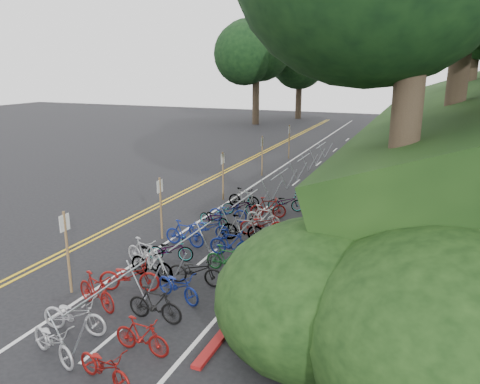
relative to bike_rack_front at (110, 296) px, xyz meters
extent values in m
plane|color=black|center=(-2.82, 1.20, -0.90)|extent=(120.00, 120.00, 0.00)
cube|color=gold|center=(-4.97, 11.20, -0.90)|extent=(0.12, 80.00, 0.01)
cube|color=gold|center=(-4.67, 11.20, -0.90)|extent=(0.12, 80.00, 0.01)
cube|color=silver|center=(-1.82, 11.20, -0.90)|extent=(0.12, 80.00, 0.01)
cube|color=silver|center=(2.38, 11.20, -0.90)|extent=(0.12, 80.00, 0.01)
cube|color=silver|center=(0.28, -0.80, -0.90)|extent=(0.10, 1.60, 0.01)
cube|color=silver|center=(0.28, 5.20, -0.90)|extent=(0.10, 1.60, 0.01)
cube|color=silver|center=(0.28, 11.20, -0.90)|extent=(0.10, 1.60, 0.01)
cube|color=silver|center=(0.28, 17.20, -0.90)|extent=(0.10, 1.60, 0.01)
cube|color=silver|center=(0.28, 23.20, -0.90)|extent=(0.10, 1.60, 0.01)
cube|color=silver|center=(0.28, 29.20, -0.90)|extent=(0.10, 1.60, 0.01)
cube|color=silver|center=(0.28, 35.20, -0.90)|extent=(0.10, 1.60, 0.01)
cube|color=maroon|center=(2.88, 13.20, -0.85)|extent=(0.25, 28.00, 0.10)
cube|color=#382819|center=(3.58, 23.20, -0.82)|extent=(1.40, 44.00, 0.16)
ellipsoid|color=#284C19|center=(4.38, 4.20, 0.14)|extent=(2.00, 2.80, 1.60)
ellipsoid|color=#284C19|center=(5.18, 9.20, 0.65)|extent=(2.60, 3.64, 2.08)
ellipsoid|color=#284C19|center=(6.38, 15.20, 1.09)|extent=(2.20, 3.08, 1.76)
ellipsoid|color=#284C19|center=(4.98, 21.20, 0.66)|extent=(3.00, 4.20, 2.40)
ellipsoid|color=#284C19|center=(5.68, 27.20, 0.82)|extent=(2.40, 3.36, 1.92)
ellipsoid|color=#284C19|center=(6.98, 31.20, 1.51)|extent=(2.80, 3.92, 2.24)
ellipsoid|color=#284C19|center=(4.18, 7.20, 0.00)|extent=(1.80, 2.52, 1.44)
ellipsoid|color=#284C19|center=(7.18, 19.20, 1.70)|extent=(3.20, 4.48, 2.56)
ellipsoid|color=black|center=(5.18, 1.70, 0.31)|extent=(5.28, 6.16, 3.52)
ellipsoid|color=black|center=(8.18, 0.70, 0.53)|extent=(6.24, 7.28, 4.16)
cylinder|color=#2D2319|center=(6.68, 4.20, 3.08)|extent=(0.80, 0.80, 5.56)
cylinder|color=#2D2319|center=(8.18, 13.20, 4.81)|extent=(0.84, 0.84, 6.42)
cylinder|color=#2D2319|center=(9.68, 29.20, 4.89)|extent=(0.82, 0.82, 5.99)
cylinder|color=#2D2319|center=(-11.82, 43.20, 1.88)|extent=(0.80, 0.80, 5.56)
ellipsoid|color=black|center=(-11.82, 43.20, 6.94)|extent=(7.61, 7.61, 7.23)
cylinder|color=#2D2319|center=(-8.82, 51.20, 1.66)|extent=(0.77, 0.77, 5.14)
ellipsoid|color=black|center=(-8.82, 51.20, 6.23)|extent=(6.66, 6.66, 6.32)
cylinder|color=#969BA5|center=(0.00, 0.00, 0.30)|extent=(0.05, 3.33, 0.05)
cylinder|color=#969BA5|center=(-0.28, -1.56, -0.30)|extent=(0.61, 0.04, 1.19)
cylinder|color=#969BA5|center=(0.28, -1.56, -0.30)|extent=(0.61, 0.04, 1.19)
cylinder|color=#969BA5|center=(-0.28, 1.56, -0.30)|extent=(0.61, 0.04, 1.19)
cylinder|color=#969BA5|center=(0.28, 1.56, -0.30)|extent=(0.61, 0.04, 1.19)
cylinder|color=#969BA5|center=(0.18, 4.20, 0.25)|extent=(0.05, 3.00, 0.05)
cylinder|color=#969BA5|center=(-0.10, 2.80, -0.33)|extent=(0.58, 0.04, 1.13)
cylinder|color=#969BA5|center=(0.46, 2.80, -0.33)|extent=(0.58, 0.04, 1.13)
cylinder|color=#969BA5|center=(-0.10, 5.60, -0.33)|extent=(0.58, 0.04, 1.13)
cylinder|color=#969BA5|center=(0.46, 5.60, -0.33)|extent=(0.58, 0.04, 1.13)
cylinder|color=#969BA5|center=(0.18, 9.20, 0.25)|extent=(0.05, 3.00, 0.05)
cylinder|color=#969BA5|center=(-0.10, 7.80, -0.33)|extent=(0.58, 0.04, 1.13)
cylinder|color=#969BA5|center=(0.46, 7.80, -0.33)|extent=(0.58, 0.04, 1.13)
cylinder|color=#969BA5|center=(-0.10, 10.60, -0.33)|extent=(0.58, 0.04, 1.13)
cylinder|color=#969BA5|center=(0.46, 10.60, -0.33)|extent=(0.58, 0.04, 1.13)
cylinder|color=#969BA5|center=(0.18, 14.20, 0.25)|extent=(0.05, 3.00, 0.05)
cylinder|color=#969BA5|center=(-0.10, 12.80, -0.33)|extent=(0.58, 0.04, 1.13)
cylinder|color=#969BA5|center=(0.46, 12.80, -0.33)|extent=(0.58, 0.04, 1.13)
cylinder|color=#969BA5|center=(-0.10, 15.60, -0.33)|extent=(0.58, 0.04, 1.13)
cylinder|color=#969BA5|center=(0.46, 15.60, -0.33)|extent=(0.58, 0.04, 1.13)
cylinder|color=#969BA5|center=(0.18, 19.20, 0.25)|extent=(0.05, 3.00, 0.05)
cylinder|color=#969BA5|center=(-0.10, 17.80, -0.33)|extent=(0.58, 0.04, 1.13)
cylinder|color=#969BA5|center=(0.46, 17.80, -0.33)|extent=(0.58, 0.04, 1.13)
cylinder|color=#969BA5|center=(-0.10, 20.60, -0.33)|extent=(0.58, 0.04, 1.13)
cylinder|color=#969BA5|center=(0.46, 20.60, -0.33)|extent=(0.58, 0.04, 1.13)
cylinder|color=#969BA5|center=(0.18, 24.20, 0.25)|extent=(0.05, 3.00, 0.05)
cylinder|color=#969BA5|center=(-0.10, 22.80, -0.33)|extent=(0.58, 0.04, 1.13)
cylinder|color=#969BA5|center=(0.46, 22.80, -0.33)|extent=(0.58, 0.04, 1.13)
cylinder|color=#969BA5|center=(-0.10, 25.60, -0.33)|extent=(0.58, 0.04, 1.13)
cylinder|color=#969BA5|center=(0.46, 25.60, -0.33)|extent=(0.58, 0.04, 1.13)
cylinder|color=brown|center=(-2.37, 1.16, 0.39)|extent=(0.08, 0.08, 2.59)
cube|color=silver|center=(-2.37, 1.16, 1.33)|extent=(0.02, 0.40, 0.50)
cylinder|color=brown|center=(-2.22, 6.20, 0.35)|extent=(0.08, 0.08, 2.50)
cube|color=silver|center=(-2.22, 6.20, 1.25)|extent=(0.02, 0.40, 0.50)
cylinder|color=brown|center=(-2.22, 12.20, 0.35)|extent=(0.08, 0.08, 2.50)
cube|color=silver|center=(-2.22, 12.20, 1.25)|extent=(0.02, 0.40, 0.50)
cylinder|color=brown|center=(-2.22, 18.20, 0.35)|extent=(0.08, 0.08, 2.50)
cube|color=silver|center=(-2.22, 18.20, 1.25)|extent=(0.02, 0.40, 0.50)
cylinder|color=brown|center=(-2.22, 24.20, 0.35)|extent=(0.08, 0.08, 2.50)
cube|color=silver|center=(-2.22, 24.20, 1.25)|extent=(0.02, 0.40, 0.50)
imported|color=#9E9EA3|center=(-1.39, 3.67, -0.41)|extent=(0.86, 1.72, 0.99)
imported|color=#9E9EA3|center=(-0.39, -1.66, -0.44)|extent=(1.18, 1.89, 0.94)
imported|color=maroon|center=(1.28, -1.93, -0.48)|extent=(0.94, 1.72, 0.86)
imported|color=#9E9EA3|center=(-0.73, -0.55, -0.41)|extent=(0.81, 1.91, 0.98)
imported|color=maroon|center=(1.39, -0.68, -0.44)|extent=(0.51, 1.55, 0.92)
imported|color=maroon|center=(-1.04, 0.71, -0.38)|extent=(1.02, 1.79, 1.04)
imported|color=black|center=(0.90, 0.70, -0.41)|extent=(0.49, 1.65, 0.99)
imported|color=maroon|center=(-0.78, 1.93, -0.41)|extent=(1.21, 1.99, 0.99)
imported|color=navy|center=(0.89, 1.97, -0.45)|extent=(1.12, 1.82, 0.90)
imported|color=slate|center=(-0.61, 2.91, -0.38)|extent=(0.77, 1.81, 1.06)
imported|color=black|center=(0.90, 3.06, -0.43)|extent=(0.84, 1.87, 0.95)
imported|color=slate|center=(-0.77, 4.38, -0.48)|extent=(1.04, 1.71, 0.85)
imported|color=#144C1E|center=(1.42, 4.29, -0.44)|extent=(0.55, 1.57, 0.92)
imported|color=navy|center=(-0.99, 5.83, -0.40)|extent=(0.57, 1.71, 1.01)
imported|color=navy|center=(1.05, 5.55, -0.40)|extent=(0.49, 1.69, 1.01)
imported|color=navy|center=(-0.51, 6.96, -0.46)|extent=(0.83, 1.76, 0.89)
imported|color=slate|center=(0.85, 7.17, -0.38)|extent=(0.70, 1.80, 1.05)
imported|color=slate|center=(-0.79, 8.08, -0.45)|extent=(1.15, 1.82, 0.90)
imported|color=maroon|center=(1.39, 8.04, -0.42)|extent=(1.07, 1.95, 0.97)
imported|color=navy|center=(-0.62, 9.12, -0.45)|extent=(0.86, 1.79, 0.90)
imported|color=beige|center=(1.12, 8.89, -0.40)|extent=(0.81, 1.73, 1.00)
imported|color=slate|center=(-0.51, 10.22, -0.48)|extent=(0.91, 1.71, 0.85)
imported|color=maroon|center=(0.88, 10.25, -0.41)|extent=(0.99, 1.69, 0.98)
imported|color=slate|center=(-0.73, 11.34, -0.41)|extent=(0.55, 1.65, 0.98)
imported|color=slate|center=(1.30, 11.56, -0.46)|extent=(1.02, 1.78, 0.88)
camera|label=1|loc=(7.25, -8.93, 5.77)|focal=35.00mm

